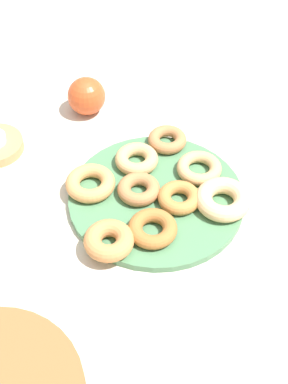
{
  "coord_description": "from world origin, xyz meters",
  "views": [
    {
      "loc": [
        -0.47,
        0.46,
        0.74
      ],
      "look_at": [
        0.0,
        0.03,
        0.04
      ],
      "focal_mm": 51.17,
      "sensor_mm": 36.0,
      "label": 1
    }
  ],
  "objects_px": {
    "donut_0": "(199,168)",
    "donut_1": "(223,199)",
    "donut_plate": "(156,198)",
    "apple": "(86,96)",
    "donut_8": "(137,159)",
    "donut_6": "(109,241)",
    "donut_4": "(139,189)",
    "donut_3": "(90,183)",
    "donut_5": "(167,140)",
    "donut_7": "(179,198)",
    "donut_2": "(153,229)"
  },
  "relations": [
    {
      "from": "donut_0",
      "to": "donut_4",
      "type": "height_order",
      "value": "donut_4"
    },
    {
      "from": "donut_4",
      "to": "donut_5",
      "type": "relative_size",
      "value": 1.02
    },
    {
      "from": "donut_3",
      "to": "apple",
      "type": "height_order",
      "value": "apple"
    },
    {
      "from": "donut_1",
      "to": "donut_4",
      "type": "relative_size",
      "value": 1.28
    },
    {
      "from": "donut_5",
      "to": "donut_7",
      "type": "bearing_deg",
      "value": 143.97
    },
    {
      "from": "donut_plate",
      "to": "apple",
      "type": "bearing_deg",
      "value": -13.2
    },
    {
      "from": "donut_4",
      "to": "donut_0",
      "type": "bearing_deg",
      "value": -106.29
    },
    {
      "from": "donut_1",
      "to": "donut_6",
      "type": "xyz_separation_m",
      "value": [
        0.06,
        0.21,
        -0.0
      ]
    },
    {
      "from": "donut_8",
      "to": "donut_3",
      "type": "bearing_deg",
      "value": 84.88
    },
    {
      "from": "donut_3",
      "to": "donut_6",
      "type": "height_order",
      "value": "donut_6"
    },
    {
      "from": "donut_4",
      "to": "apple",
      "type": "distance_m",
      "value": 0.27
    },
    {
      "from": "donut_plate",
      "to": "apple",
      "type": "height_order",
      "value": "apple"
    },
    {
      "from": "donut_2",
      "to": "donut_8",
      "type": "bearing_deg",
      "value": -32.69
    },
    {
      "from": "donut_plate",
      "to": "donut_0",
      "type": "bearing_deg",
      "value": -96.42
    },
    {
      "from": "donut_1",
      "to": "donut_4",
      "type": "distance_m",
      "value": 0.15
    },
    {
      "from": "donut_0",
      "to": "donut_3",
      "type": "relative_size",
      "value": 0.93
    },
    {
      "from": "donut_plate",
      "to": "donut_8",
      "type": "bearing_deg",
      "value": -17.99
    },
    {
      "from": "donut_2",
      "to": "donut_7",
      "type": "relative_size",
      "value": 1.1
    },
    {
      "from": "donut_plate",
      "to": "apple",
      "type": "relative_size",
      "value": 4.0
    },
    {
      "from": "donut_plate",
      "to": "donut_0",
      "type": "relative_size",
      "value": 3.8
    },
    {
      "from": "donut_8",
      "to": "donut_6",
      "type": "bearing_deg",
      "value": 125.06
    },
    {
      "from": "donut_5",
      "to": "donut_6",
      "type": "height_order",
      "value": "donut_6"
    },
    {
      "from": "donut_plate",
      "to": "donut_2",
      "type": "xyz_separation_m",
      "value": [
        -0.06,
        0.06,
        0.02
      ]
    },
    {
      "from": "donut_3",
      "to": "donut_6",
      "type": "distance_m",
      "value": 0.14
    },
    {
      "from": "donut_plate",
      "to": "donut_4",
      "type": "bearing_deg",
      "value": 41.8
    },
    {
      "from": "donut_plate",
      "to": "donut_3",
      "type": "xyz_separation_m",
      "value": [
        0.09,
        0.08,
        0.02
      ]
    },
    {
      "from": "donut_5",
      "to": "donut_plate",
      "type": "bearing_deg",
      "value": 128.13
    },
    {
      "from": "donut_7",
      "to": "apple",
      "type": "bearing_deg",
      "value": -8.56
    },
    {
      "from": "donut_4",
      "to": "donut_3",
      "type": "bearing_deg",
      "value": 38.57
    },
    {
      "from": "donut_0",
      "to": "donut_5",
      "type": "bearing_deg",
      "value": -6.28
    },
    {
      "from": "donut_2",
      "to": "donut_7",
      "type": "distance_m",
      "value": 0.08
    },
    {
      "from": "donut_2",
      "to": "apple",
      "type": "height_order",
      "value": "apple"
    },
    {
      "from": "donut_0",
      "to": "apple",
      "type": "height_order",
      "value": "apple"
    },
    {
      "from": "donut_1",
      "to": "donut_7",
      "type": "relative_size",
      "value": 1.28
    },
    {
      "from": "donut_2",
      "to": "donut_4",
      "type": "bearing_deg",
      "value": -27.45
    },
    {
      "from": "donut_2",
      "to": "donut_4",
      "type": "distance_m",
      "value": 0.09
    },
    {
      "from": "donut_0",
      "to": "apple",
      "type": "xyz_separation_m",
      "value": [
        0.29,
        0.03,
        0.01
      ]
    },
    {
      "from": "donut_plate",
      "to": "donut_1",
      "type": "bearing_deg",
      "value": -143.99
    },
    {
      "from": "donut_5",
      "to": "donut_8",
      "type": "height_order",
      "value": "donut_8"
    },
    {
      "from": "donut_0",
      "to": "donut_1",
      "type": "height_order",
      "value": "donut_1"
    },
    {
      "from": "donut_4",
      "to": "donut_8",
      "type": "xyz_separation_m",
      "value": [
        0.06,
        -0.05,
        0.0
      ]
    },
    {
      "from": "donut_1",
      "to": "apple",
      "type": "xyz_separation_m",
      "value": [
        0.38,
        0.0,
        0.01
      ]
    },
    {
      "from": "apple",
      "to": "donut_1",
      "type": "bearing_deg",
      "value": -179.57
    },
    {
      "from": "donut_7",
      "to": "donut_2",
      "type": "bearing_deg",
      "value": 103.6
    },
    {
      "from": "donut_3",
      "to": "donut_6",
      "type": "bearing_deg",
      "value": 154.25
    },
    {
      "from": "donut_0",
      "to": "donut_5",
      "type": "relative_size",
      "value": 1.11
    },
    {
      "from": "donut_5",
      "to": "donut_6",
      "type": "xyz_separation_m",
      "value": [
        -0.12,
        0.24,
        0.0
      ]
    },
    {
      "from": "donut_7",
      "to": "donut_plate",
      "type": "bearing_deg",
      "value": 24.71
    },
    {
      "from": "donut_6",
      "to": "donut_plate",
      "type": "bearing_deg",
      "value": -77.17
    },
    {
      "from": "donut_0",
      "to": "donut_1",
      "type": "relative_size",
      "value": 0.85
    }
  ]
}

